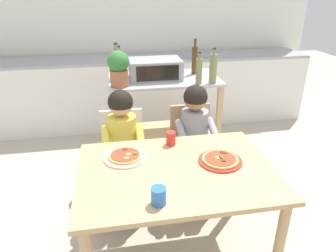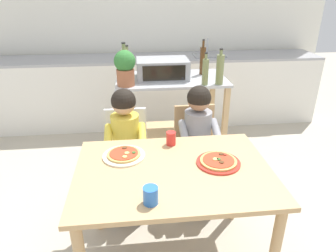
{
  "view_description": "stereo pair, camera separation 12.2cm",
  "coord_description": "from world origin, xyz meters",
  "views": [
    {
      "loc": [
        -0.33,
        -1.54,
        1.75
      ],
      "look_at": [
        0.0,
        0.3,
        0.88
      ],
      "focal_mm": 32.85,
      "sensor_mm": 36.0,
      "label": 1
    },
    {
      "loc": [
        -0.21,
        -1.56,
        1.75
      ],
      "look_at": [
        0.0,
        0.3,
        0.88
      ],
      "focal_mm": 32.85,
      "sensor_mm": 36.0,
      "label": 2
    }
  ],
  "objects": [
    {
      "name": "dining_chair_left",
      "position": [
        -0.3,
        0.71,
        0.48
      ],
      "size": [
        0.36,
        0.36,
        0.81
      ],
      "color": "silver",
      "rests_on": "ground"
    },
    {
      "name": "dining_table",
      "position": [
        0.0,
        0.0,
        0.63
      ],
      "size": [
        1.18,
        0.84,
        0.73
      ],
      "color": "tan",
      "rests_on": "ground"
    },
    {
      "name": "child_in_grey_shirt",
      "position": [
        0.29,
        0.61,
        0.66
      ],
      "size": [
        0.32,
        0.42,
        1.02
      ],
      "color": "#424C6B",
      "rests_on": "ground"
    },
    {
      "name": "bottle_dark_olive_oil",
      "position": [
        -0.27,
        1.5,
        1.03
      ],
      "size": [
        0.07,
        0.07,
        0.3
      ],
      "color": "olive",
      "rests_on": "kitchen_island_cart"
    },
    {
      "name": "child_in_yellow_shirt",
      "position": [
        -0.3,
        0.59,
        0.66
      ],
      "size": [
        0.32,
        0.42,
        1.02
      ],
      "color": "#424C6B",
      "rests_on": "ground"
    },
    {
      "name": "potted_herb_plant",
      "position": [
        -0.29,
        1.15,
        1.08
      ],
      "size": [
        0.19,
        0.19,
        0.32
      ],
      "color": "#9E5B3D",
      "rests_on": "kitchen_island_cart"
    },
    {
      "name": "dining_chair_right",
      "position": [
        0.29,
        0.73,
        0.48
      ],
      "size": [
        0.36,
        0.36,
        0.81
      ],
      "color": "tan",
      "rests_on": "ground"
    },
    {
      "name": "pizza_plate_red_rimmed",
      "position": [
        0.29,
        0.03,
        0.75
      ],
      "size": [
        0.27,
        0.27,
        0.03
      ],
      "color": "red",
      "rests_on": "dining_table"
    },
    {
      "name": "bottle_clear_vinegar",
      "position": [
        -0.3,
        1.39,
        1.06
      ],
      "size": [
        0.07,
        0.07,
        0.34
      ],
      "color": "olive",
      "rests_on": "kitchen_island_cart"
    },
    {
      "name": "bottle_slim_sauce",
      "position": [
        0.43,
        1.09,
        1.04
      ],
      "size": [
        0.06,
        0.06,
        0.29
      ],
      "color": "olive",
      "rests_on": "kitchen_island_cart"
    },
    {
      "name": "pizza_plate_cream",
      "position": [
        -0.3,
        0.18,
        0.75
      ],
      "size": [
        0.27,
        0.27,
        0.03
      ],
      "color": "beige",
      "rests_on": "dining_table"
    },
    {
      "name": "kitchen_island_cart",
      "position": [
        0.15,
        1.35,
        0.61
      ],
      "size": [
        1.07,
        0.61,
        0.91
      ],
      "color": "#B7BABF",
      "rests_on": "ground"
    },
    {
      "name": "back_wall_tiled",
      "position": [
        0.0,
        2.82,
        1.35
      ],
      "size": [
        4.94,
        0.14,
        2.7
      ],
      "color": "white",
      "rests_on": "ground"
    },
    {
      "name": "bottle_brown_beer",
      "position": [
        0.48,
        1.46,
        1.06
      ],
      "size": [
        0.06,
        0.06,
        0.35
      ],
      "color": "#4C2D14",
      "rests_on": "kitchen_island_cart"
    },
    {
      "name": "drinking_cup_blue",
      "position": [
        -0.16,
        -0.3,
        0.78
      ],
      "size": [
        0.08,
        0.08,
        0.09
      ],
      "primitive_type": "cylinder",
      "color": "blue",
      "rests_on": "dining_table"
    },
    {
      "name": "kitchen_counter",
      "position": [
        0.0,
        2.41,
        0.45
      ],
      "size": [
        4.44,
        0.6,
        1.1
      ],
      "color": "silver",
      "rests_on": "ground"
    },
    {
      "name": "toaster_oven",
      "position": [
        0.06,
        1.36,
        1.0
      ],
      "size": [
        0.49,
        0.34,
        0.18
      ],
      "color": "#999BA0",
      "rests_on": "kitchen_island_cart"
    },
    {
      "name": "drinking_cup_red",
      "position": [
        0.02,
        0.32,
        0.78
      ],
      "size": [
        0.07,
        0.07,
        0.09
      ],
      "primitive_type": "cylinder",
      "color": "red",
      "rests_on": "dining_table"
    },
    {
      "name": "bottle_tall_green_wine",
      "position": [
        0.56,
        1.1,
        1.05
      ],
      "size": [
        0.07,
        0.07,
        0.32
      ],
      "color": "olive",
      "rests_on": "kitchen_island_cart"
    },
    {
      "name": "ground_plane",
      "position": [
        0.0,
        1.1,
        0.0
      ],
      "size": [
        11.02,
        11.02,
        0.0
      ],
      "primitive_type": "plane",
      "color": "#B7AD99"
    }
  ]
}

